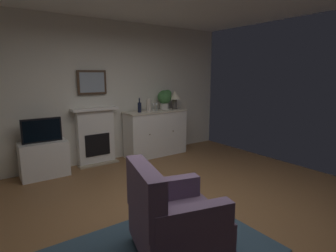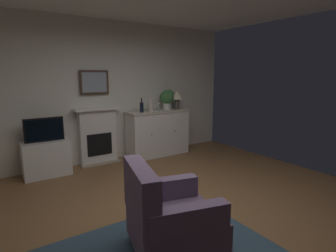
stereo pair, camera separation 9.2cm
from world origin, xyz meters
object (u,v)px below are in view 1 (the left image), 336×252
at_px(fireplace_unit, 96,136).
at_px(table_lamp, 175,96).
at_px(wine_glass_center, 157,105).
at_px(tv_set, 42,130).
at_px(armchair, 172,218).
at_px(wine_bottle, 140,107).
at_px(tv_cabinet, 44,159).
at_px(framed_picture, 92,82).
at_px(wine_glass_left, 153,105).
at_px(potted_plant_small, 165,98).
at_px(vase_decorative, 149,105).
at_px(sideboard_cabinet, 156,133).

bearing_deg(fireplace_unit, table_lamp, -5.75).
relative_size(wine_glass_center, tv_set, 0.27).
bearing_deg(armchair, table_lamp, 53.11).
relative_size(wine_bottle, tv_cabinet, 0.39).
xyz_separation_m(framed_picture, wine_glass_center, (1.30, -0.20, -0.49)).
xyz_separation_m(fireplace_unit, tv_cabinet, (-0.97, -0.16, -0.24)).
relative_size(wine_glass_left, tv_cabinet, 0.22).
bearing_deg(tv_set, table_lamp, 0.17).
relative_size(wine_glass_center, tv_cabinet, 0.22).
xyz_separation_m(wine_bottle, potted_plant_small, (0.67, 0.07, 0.15)).
xyz_separation_m(wine_bottle, wine_glass_center, (0.44, 0.05, 0.01)).
height_order(vase_decorative, tv_set, vase_decorative).
xyz_separation_m(table_lamp, vase_decorative, (-0.70, -0.05, -0.14)).
bearing_deg(fireplace_unit, framed_picture, 90.00).
xyz_separation_m(sideboard_cabinet, potted_plant_small, (0.27, 0.05, 0.73)).
height_order(wine_bottle, vase_decorative, wine_bottle).
height_order(fireplace_unit, sideboard_cabinet, fireplace_unit).
bearing_deg(sideboard_cabinet, tv_cabinet, 179.62).
distance_m(wine_bottle, armchair, 3.21).
relative_size(table_lamp, wine_glass_left, 2.42).
xyz_separation_m(tv_cabinet, potted_plant_small, (2.51, 0.03, 0.91)).
height_order(table_lamp, tv_set, table_lamp).
height_order(fireplace_unit, table_lamp, table_lamp).
xyz_separation_m(wine_glass_left, wine_glass_center, (0.11, 0.04, 0.00)).
height_order(framed_picture, wine_glass_center, framed_picture).
xyz_separation_m(wine_bottle, armchair, (-1.27, -2.86, -0.68)).
relative_size(fireplace_unit, tv_cabinet, 1.47).
height_order(fireplace_unit, framed_picture, framed_picture).
distance_m(framed_picture, vase_decorative, 1.19).
height_order(sideboard_cabinet, wine_glass_left, wine_glass_left).
xyz_separation_m(tv_set, armchair, (0.57, -2.88, -0.43)).
height_order(sideboard_cabinet, tv_set, tv_set).
xyz_separation_m(sideboard_cabinet, vase_decorative, (-0.20, -0.05, 0.62)).
xyz_separation_m(wine_bottle, tv_cabinet, (-1.84, 0.04, -0.76)).
bearing_deg(wine_bottle, tv_set, 179.51).
xyz_separation_m(table_lamp, wine_bottle, (-0.90, -0.02, -0.17)).
height_order(framed_picture, table_lamp, framed_picture).
distance_m(table_lamp, wine_glass_left, 0.59).
bearing_deg(potted_plant_small, armchair, -123.47).
xyz_separation_m(vase_decorative, tv_cabinet, (-2.04, 0.06, -0.80)).
relative_size(wine_glass_left, wine_glass_center, 1.00).
height_order(table_lamp, armchair, table_lamp).
relative_size(sideboard_cabinet, wine_bottle, 4.65).
bearing_deg(wine_glass_center, fireplace_unit, 173.18).
xyz_separation_m(fireplace_unit, wine_glass_center, (1.30, -0.16, 0.53)).
bearing_deg(wine_glass_left, fireplace_unit, 170.50).
distance_m(wine_glass_left, tv_set, 2.19).
xyz_separation_m(framed_picture, tv_set, (-0.98, -0.23, -0.76)).
bearing_deg(tv_cabinet, potted_plant_small, 0.69).
bearing_deg(wine_bottle, fireplace_unit, 166.88).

